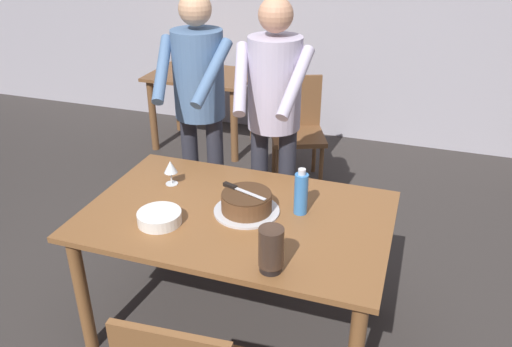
{
  "coord_description": "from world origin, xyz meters",
  "views": [
    {
      "loc": [
        0.81,
        -2.1,
        2.13
      ],
      "look_at": [
        0.04,
        0.18,
        0.9
      ],
      "focal_mm": 36.01,
      "sensor_mm": 36.0,
      "label": 1
    }
  ],
  "objects_px": {
    "water_bottle": "(301,193)",
    "person_cutting_cake": "(274,108)",
    "background_table": "(203,90)",
    "person_standing_beside": "(199,98)",
    "cake_knife": "(236,188)",
    "main_dining_table": "(237,230)",
    "plate_stack": "(160,217)",
    "background_chair_0": "(297,126)",
    "wine_glass_near": "(171,168)",
    "cake_on_platter": "(247,203)",
    "hurricane_lamp": "(271,249)"
  },
  "relations": [
    {
      "from": "background_table",
      "to": "water_bottle",
      "type": "bearing_deg",
      "value": -55.24
    },
    {
      "from": "cake_on_platter",
      "to": "plate_stack",
      "type": "height_order",
      "value": "cake_on_platter"
    },
    {
      "from": "plate_stack",
      "to": "hurricane_lamp",
      "type": "bearing_deg",
      "value": -16.29
    },
    {
      "from": "hurricane_lamp",
      "to": "water_bottle",
      "type": "bearing_deg",
      "value": 89.68
    },
    {
      "from": "hurricane_lamp",
      "to": "background_chair_0",
      "type": "height_order",
      "value": "hurricane_lamp"
    },
    {
      "from": "person_standing_beside",
      "to": "cake_knife",
      "type": "bearing_deg",
      "value": -53.74
    },
    {
      "from": "wine_glass_near",
      "to": "background_table",
      "type": "height_order",
      "value": "wine_glass_near"
    },
    {
      "from": "wine_glass_near",
      "to": "hurricane_lamp",
      "type": "relative_size",
      "value": 0.69
    },
    {
      "from": "background_chair_0",
      "to": "wine_glass_near",
      "type": "bearing_deg",
      "value": -99.78
    },
    {
      "from": "person_standing_beside",
      "to": "background_table",
      "type": "distance_m",
      "value": 1.8
    },
    {
      "from": "cake_on_platter",
      "to": "person_cutting_cake",
      "type": "relative_size",
      "value": 0.2
    },
    {
      "from": "person_cutting_cake",
      "to": "background_table",
      "type": "height_order",
      "value": "person_cutting_cake"
    },
    {
      "from": "background_chair_0",
      "to": "person_standing_beside",
      "type": "bearing_deg",
      "value": -107.37
    },
    {
      "from": "cake_knife",
      "to": "background_table",
      "type": "relative_size",
      "value": 0.26
    },
    {
      "from": "plate_stack",
      "to": "background_chair_0",
      "type": "relative_size",
      "value": 0.24
    },
    {
      "from": "wine_glass_near",
      "to": "background_chair_0",
      "type": "relative_size",
      "value": 0.16
    },
    {
      "from": "water_bottle",
      "to": "hurricane_lamp",
      "type": "xyz_separation_m",
      "value": [
        -0.0,
        -0.5,
        -0.01
      ]
    },
    {
      "from": "cake_knife",
      "to": "hurricane_lamp",
      "type": "xyz_separation_m",
      "value": [
        0.33,
        -0.44,
        -0.01
      ]
    },
    {
      "from": "cake_knife",
      "to": "water_bottle",
      "type": "bearing_deg",
      "value": 10.0
    },
    {
      "from": "cake_on_platter",
      "to": "person_cutting_cake",
      "type": "distance_m",
      "value": 0.74
    },
    {
      "from": "main_dining_table",
      "to": "cake_knife",
      "type": "height_order",
      "value": "cake_knife"
    },
    {
      "from": "cake_knife",
      "to": "water_bottle",
      "type": "relative_size",
      "value": 1.05
    },
    {
      "from": "main_dining_table",
      "to": "plate_stack",
      "type": "height_order",
      "value": "plate_stack"
    },
    {
      "from": "water_bottle",
      "to": "person_standing_beside",
      "type": "height_order",
      "value": "person_standing_beside"
    },
    {
      "from": "wine_glass_near",
      "to": "person_cutting_cake",
      "type": "bearing_deg",
      "value": 50.28
    },
    {
      "from": "cake_on_platter",
      "to": "background_table",
      "type": "bearing_deg",
      "value": 119.0
    },
    {
      "from": "main_dining_table",
      "to": "plate_stack",
      "type": "distance_m",
      "value": 0.41
    },
    {
      "from": "wine_glass_near",
      "to": "person_cutting_cake",
      "type": "height_order",
      "value": "person_cutting_cake"
    },
    {
      "from": "wine_glass_near",
      "to": "background_chair_0",
      "type": "height_order",
      "value": "background_chair_0"
    },
    {
      "from": "background_chair_0",
      "to": "plate_stack",
      "type": "bearing_deg",
      "value": -94.47
    },
    {
      "from": "water_bottle",
      "to": "plate_stack",
      "type": "bearing_deg",
      "value": -153.57
    },
    {
      "from": "cake_on_platter",
      "to": "cake_knife",
      "type": "distance_m",
      "value": 0.1
    },
    {
      "from": "cake_knife",
      "to": "person_cutting_cake",
      "type": "xyz_separation_m",
      "value": [
        0.0,
        0.66,
        0.21
      ]
    },
    {
      "from": "plate_stack",
      "to": "person_cutting_cake",
      "type": "relative_size",
      "value": 0.13
    },
    {
      "from": "water_bottle",
      "to": "person_cutting_cake",
      "type": "height_order",
      "value": "person_cutting_cake"
    },
    {
      "from": "water_bottle",
      "to": "person_standing_beside",
      "type": "xyz_separation_m",
      "value": [
        -0.83,
        0.63,
        0.21
      ]
    },
    {
      "from": "cake_on_platter",
      "to": "background_chair_0",
      "type": "height_order",
      "value": "background_chair_0"
    },
    {
      "from": "hurricane_lamp",
      "to": "person_standing_beside",
      "type": "distance_m",
      "value": 1.42
    },
    {
      "from": "cake_on_platter",
      "to": "plate_stack",
      "type": "distance_m",
      "value": 0.44
    },
    {
      "from": "main_dining_table",
      "to": "plate_stack",
      "type": "relative_size",
      "value": 7.08
    },
    {
      "from": "cake_on_platter",
      "to": "background_table",
      "type": "xyz_separation_m",
      "value": [
        -1.27,
        2.29,
        -0.22
      ]
    },
    {
      "from": "main_dining_table",
      "to": "person_cutting_cake",
      "type": "distance_m",
      "value": 0.83
    },
    {
      "from": "wine_glass_near",
      "to": "water_bottle",
      "type": "height_order",
      "value": "water_bottle"
    },
    {
      "from": "water_bottle",
      "to": "person_cutting_cake",
      "type": "relative_size",
      "value": 0.15
    },
    {
      "from": "person_standing_beside",
      "to": "background_chair_0",
      "type": "distance_m",
      "value": 1.34
    },
    {
      "from": "hurricane_lamp",
      "to": "cake_knife",
      "type": "bearing_deg",
      "value": 126.39
    },
    {
      "from": "water_bottle",
      "to": "background_table",
      "type": "relative_size",
      "value": 0.25
    },
    {
      "from": "plate_stack",
      "to": "person_standing_beside",
      "type": "relative_size",
      "value": 0.13
    },
    {
      "from": "plate_stack",
      "to": "main_dining_table",
      "type": "bearing_deg",
      "value": 32.07
    },
    {
      "from": "main_dining_table",
      "to": "wine_glass_near",
      "type": "height_order",
      "value": "wine_glass_near"
    }
  ]
}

